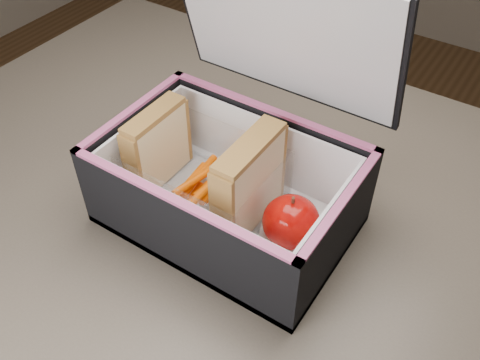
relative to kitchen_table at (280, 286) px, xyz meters
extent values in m
cube|color=brown|center=(0.00, 0.00, 0.08)|extent=(1.20, 0.80, 0.03)
cube|color=#382D26|center=(-0.55, 0.35, -0.30)|extent=(0.05, 0.05, 0.72)
cube|color=black|center=(-0.08, 0.11, 0.29)|extent=(0.28, 0.05, 0.18)
cube|color=#E1C187|center=(-0.19, 0.00, 0.15)|extent=(0.01, 0.09, 0.09)
cube|color=#C2626F|center=(-0.18, 0.00, 0.15)|extent=(0.01, 0.09, 0.09)
cube|color=#E1C187|center=(-0.17, 0.00, 0.15)|extent=(0.01, 0.09, 0.09)
cube|color=olive|center=(-0.18, 0.00, 0.20)|extent=(0.03, 0.09, 0.01)
cube|color=#E1C187|center=(-0.06, 0.00, 0.16)|extent=(0.01, 0.10, 0.11)
cube|color=#C2626F|center=(-0.05, 0.00, 0.16)|extent=(0.01, 0.10, 0.10)
cube|color=#E1C187|center=(-0.04, 0.00, 0.16)|extent=(0.01, 0.10, 0.11)
cube|color=olive|center=(-0.05, 0.00, 0.22)|extent=(0.03, 0.11, 0.01)
cylinder|color=#DC6200|center=(-0.12, -0.03, 0.11)|extent=(0.02, 0.08, 0.01)
cylinder|color=#DC6200|center=(-0.11, 0.01, 0.12)|extent=(0.02, 0.08, 0.01)
cylinder|color=#DC6200|center=(-0.10, -0.04, 0.13)|extent=(0.01, 0.08, 0.01)
cylinder|color=#DC6200|center=(-0.11, 0.02, 0.11)|extent=(0.02, 0.08, 0.01)
cylinder|color=#DC6200|center=(-0.13, -0.01, 0.12)|extent=(0.02, 0.08, 0.01)
cylinder|color=#DC6200|center=(-0.12, 0.00, 0.13)|extent=(0.02, 0.08, 0.01)
cylinder|color=#DC6200|center=(-0.12, 0.01, 0.11)|extent=(0.02, 0.08, 0.01)
cylinder|color=#DC6200|center=(-0.13, 0.01, 0.12)|extent=(0.02, 0.08, 0.01)
cylinder|color=#DC6200|center=(-0.10, 0.01, 0.13)|extent=(0.02, 0.08, 0.01)
cube|color=white|center=(0.01, -0.01, 0.11)|extent=(0.10, 0.10, 0.01)
ellipsoid|color=#810001|center=(0.01, -0.01, 0.14)|extent=(0.08, 0.08, 0.06)
cylinder|color=#472819|center=(0.01, -0.01, 0.17)|extent=(0.01, 0.01, 0.01)
camera|label=1|loc=(0.18, -0.37, 0.58)|focal=40.00mm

